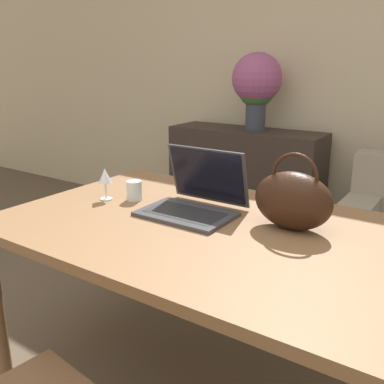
# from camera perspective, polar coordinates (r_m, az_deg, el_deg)

# --- Properties ---
(wall_back) EXTENTS (10.00, 0.06, 2.70)m
(wall_back) POSITION_cam_1_polar(r_m,az_deg,el_deg) (3.45, 20.41, 15.33)
(wall_back) COLOR beige
(wall_back) RESTS_ON ground_plane
(dining_table) EXTENTS (1.60, 1.06, 0.78)m
(dining_table) POSITION_cam_1_polar(r_m,az_deg,el_deg) (1.71, 1.47, -6.47)
(dining_table) COLOR brown
(dining_table) RESTS_ON ground_plane
(sideboard) EXTENTS (1.24, 0.40, 0.88)m
(sideboard) POSITION_cam_1_polar(r_m,az_deg,el_deg) (3.53, 6.99, 1.22)
(sideboard) COLOR #332823
(sideboard) RESTS_ON ground_plane
(laptop) EXTENTS (0.38, 0.33, 0.26)m
(laptop) POSITION_cam_1_polar(r_m,az_deg,el_deg) (1.80, 0.58, -0.43)
(laptop) COLOR #38383D
(laptop) RESTS_ON dining_table
(drinking_glass) EXTENTS (0.07, 0.07, 0.09)m
(drinking_glass) POSITION_cam_1_polar(r_m,az_deg,el_deg) (1.97, -7.71, 0.20)
(drinking_glass) COLOR silver
(drinking_glass) RESTS_ON dining_table
(wine_glass) EXTENTS (0.06, 0.06, 0.15)m
(wine_glass) POSITION_cam_1_polar(r_m,az_deg,el_deg) (1.98, -11.52, 1.90)
(wine_glass) COLOR silver
(wine_glass) RESTS_ON dining_table
(handbag) EXTENTS (0.30, 0.16, 0.29)m
(handbag) POSITION_cam_1_polar(r_m,az_deg,el_deg) (1.64, 13.31, -1.03)
(handbag) COLOR black
(handbag) RESTS_ON dining_table
(flower_vase) EXTENTS (0.38, 0.38, 0.58)m
(flower_vase) POSITION_cam_1_polar(r_m,az_deg,el_deg) (3.38, 8.63, 14.11)
(flower_vase) COLOR #333847
(flower_vase) RESTS_ON sideboard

